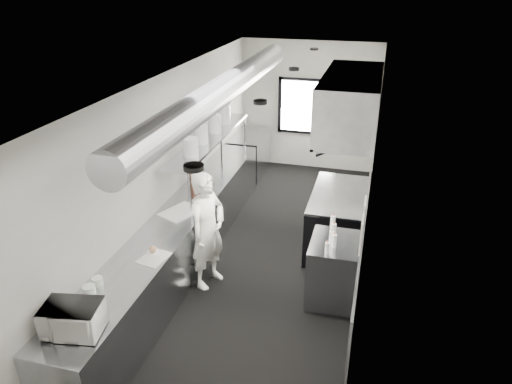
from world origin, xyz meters
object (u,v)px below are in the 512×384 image
Objects in this scene: far_work_table at (249,155)px; line_cook at (208,230)px; bottle_station at (333,271)px; knife_block at (194,180)px; squeeze_bottle_d at (334,230)px; microwave at (73,319)px; small_plate at (153,253)px; squeeze_bottle_c at (331,237)px; squeeze_bottle_e at (333,222)px; plate_stack_b at (201,134)px; squeeze_bottle_b at (334,241)px; cutting_board at (180,212)px; squeeze_bottle_a at (327,248)px; range at (337,220)px; exhaust_hood at (351,103)px; deli_tub_a at (89,290)px; deli_tub_b at (97,281)px; pass_shelf at (210,139)px; plate_stack_a at (191,147)px; prep_counter at (181,240)px; plate_stack_d at (224,114)px; plate_stack_c at (215,124)px.

far_work_table is 4.05m from line_cook.
bottle_station is 2.73m from knife_block.
microwave is at bearing -132.09° from squeeze_bottle_d.
small_plate is 0.91× the size of squeeze_bottle_c.
squeeze_bottle_d is at bearing 111.20° from bottle_station.
plate_stack_b is at bearing 155.02° from squeeze_bottle_e.
knife_block is 1.31× the size of squeeze_bottle_b.
squeeze_bottle_c is at bearing -7.16° from cutting_board.
line_cook is at bearing 60.51° from small_plate.
cutting_board is 3.48× the size of squeeze_bottle_a.
squeeze_bottle_e is (0.02, -1.06, 0.53)m from range.
range is 8.69× the size of squeeze_bottle_b.
microwave is at bearing -120.85° from exhaust_hood.
squeeze_bottle_d is at bearing -63.40° from line_cook.
bottle_station is at bearing 35.71° from deli_tub_a.
squeeze_bottle_e reaches higher than deli_tub_b.
pass_shelf reaches higher than squeeze_bottle_e.
small_plate is 0.88× the size of squeeze_bottle_b.
range is 1.19m from squeeze_bottle_e.
plate_stack_a is (-2.21, -0.58, 1.24)m from range.
exhaust_hood reaches higher than squeeze_bottle_c.
small_plate is 2.42m from squeeze_bottle_e.
prep_counter is 3.48× the size of line_cook.
pass_shelf is at bearing 82.52° from plate_stack_b.
plate_stack_a reaches higher than bottle_station.
small_plate is 3.48m from plate_stack_d.
pass_shelf is 10.91× the size of plate_stack_a.
plate_stack_c is 1.61× the size of squeeze_bottle_d.
squeeze_bottle_d is (2.44, 1.92, 0.05)m from deli_tub_a.
pass_shelf is at bearing 87.30° from deli_tub_b.
prep_counter is 29.95× the size of squeeze_bottle_e.
squeeze_bottle_a reaches higher than deli_tub_a.
pass_shelf is 2.00m from line_cook.
squeeze_bottle_b is (2.29, -0.33, 0.54)m from prep_counter.
exhaust_hood is 4.14m from deli_tub_b.
plate_stack_a is 0.74× the size of plate_stack_d.
squeeze_bottle_b reaches higher than prep_counter.
prep_counter is at bearing 83.80° from deli_tub_b.
plate_stack_b is 1.10m from plate_stack_d.
prep_counter is at bearing -151.89° from exhaust_hood.
small_plate is at bearing -87.09° from plate_stack_d.
cutting_board is at bearing -62.81° from knife_block.
cutting_board is (0.00, 2.58, -0.15)m from microwave.
small_plate is at bearing 75.27° from microwave.
deli_tub_a is at bearing -144.29° from bottle_station.
pass_shelf is 1.88× the size of range.
plate_stack_a is (0.10, -0.30, 0.69)m from knife_block.
prep_counter is 2.50m from range.
plate_stack_b reaches higher than squeeze_bottle_a.
bottle_station is 4.67× the size of squeeze_bottle_d.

